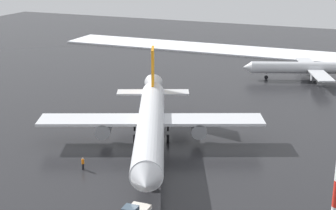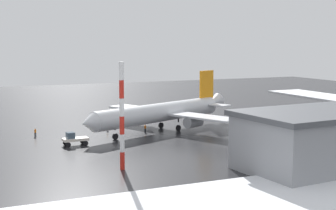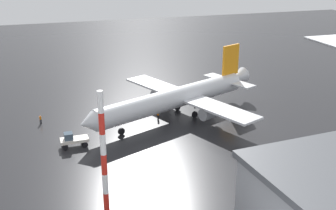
{
  "view_description": "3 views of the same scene",
  "coord_description": "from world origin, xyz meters",
  "px_view_note": "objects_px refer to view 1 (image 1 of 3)",
  "views": [
    {
      "loc": [
        -74.33,
        -31.85,
        28.68
      ],
      "look_at": [
        -0.82,
        -1.27,
        4.04
      ],
      "focal_mm": 55.0,
      "sensor_mm": 36.0,
      "label": 1
    },
    {
      "loc": [
        -53.01,
        -100.46,
        19.05
      ],
      "look_at": [
        -7.54,
        -0.29,
        5.2
      ],
      "focal_mm": 55.0,
      "sensor_mm": 36.0,
      "label": 2
    },
    {
      "loc": [
        -34.44,
        -74.81,
        30.92
      ],
      "look_at": [
        -11.34,
        -1.16,
        2.22
      ],
      "focal_mm": 45.0,
      "sensor_mm": 36.0,
      "label": 3
    }
  ],
  "objects_px": {
    "airplane_parked_starboard": "(151,123)",
    "ground_crew_mid_apron": "(83,163)",
    "airplane_parked_portside": "(306,68)",
    "ground_crew_beside_wing": "(141,152)"
  },
  "relations": [
    {
      "from": "airplane_parked_starboard",
      "to": "ground_crew_beside_wing",
      "type": "xyz_separation_m",
      "value": [
        -3.83,
        -0.16,
        -3.05
      ]
    },
    {
      "from": "airplane_parked_starboard",
      "to": "airplane_parked_portside",
      "type": "height_order",
      "value": "airplane_parked_starboard"
    },
    {
      "from": "ground_crew_beside_wing",
      "to": "ground_crew_mid_apron",
      "type": "xyz_separation_m",
      "value": [
        -6.46,
        5.49,
        0.0
      ]
    },
    {
      "from": "airplane_parked_starboard",
      "to": "ground_crew_mid_apron",
      "type": "relative_size",
      "value": 22.82
    },
    {
      "from": "airplane_parked_portside",
      "to": "ground_crew_beside_wing",
      "type": "distance_m",
      "value": 56.84
    },
    {
      "from": "airplane_parked_starboard",
      "to": "airplane_parked_portside",
      "type": "xyz_separation_m",
      "value": [
        51.0,
        -15.04,
        -1.3
      ]
    },
    {
      "from": "ground_crew_beside_wing",
      "to": "ground_crew_mid_apron",
      "type": "bearing_deg",
      "value": -151.87
    },
    {
      "from": "ground_crew_beside_wing",
      "to": "ground_crew_mid_apron",
      "type": "distance_m",
      "value": 8.47
    },
    {
      "from": "airplane_parked_portside",
      "to": "ground_crew_mid_apron",
      "type": "height_order",
      "value": "airplane_parked_portside"
    },
    {
      "from": "airplane_parked_starboard",
      "to": "ground_crew_mid_apron",
      "type": "xyz_separation_m",
      "value": [
        -10.29,
        5.33,
        -3.05
      ]
    }
  ]
}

